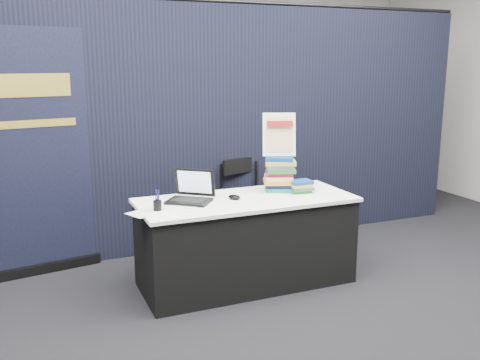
% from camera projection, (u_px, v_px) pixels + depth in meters
% --- Properties ---
extents(floor, '(8.00, 8.00, 0.00)m').
position_uv_depth(floor, '(274.00, 309.00, 4.10)').
color(floor, black).
rests_on(floor, ground).
extents(wall_back, '(8.00, 0.02, 3.50)m').
position_uv_depth(wall_back, '(146.00, 70.00, 7.32)').
color(wall_back, '#A4A19A').
rests_on(wall_back, floor).
extents(drape_partition, '(6.00, 0.08, 2.40)m').
position_uv_depth(drape_partition, '(204.00, 130.00, 5.28)').
color(drape_partition, black).
rests_on(drape_partition, floor).
extents(display_table, '(1.80, 0.75, 0.75)m').
position_uv_depth(display_table, '(246.00, 241.00, 4.51)').
color(display_table, black).
rests_on(display_table, floor).
extents(laptop, '(0.41, 0.44, 0.26)m').
position_uv_depth(laptop, '(187.00, 194.00, 4.32)').
color(laptop, black).
rests_on(laptop, display_table).
extents(mouse, '(0.12, 0.14, 0.04)m').
position_uv_depth(mouse, '(234.00, 197.00, 4.40)').
color(mouse, black).
rests_on(mouse, display_table).
extents(brochure_left, '(0.33, 0.29, 0.00)m').
position_uv_depth(brochure_left, '(147.00, 212.00, 4.01)').
color(brochure_left, silver).
rests_on(brochure_left, display_table).
extents(brochure_mid, '(0.36, 0.28, 0.00)m').
position_uv_depth(brochure_mid, '(168.00, 214.00, 3.97)').
color(brochure_mid, white).
rests_on(brochure_mid, display_table).
extents(brochure_right, '(0.30, 0.25, 0.00)m').
position_uv_depth(brochure_right, '(177.00, 207.00, 4.15)').
color(brochure_right, silver).
rests_on(brochure_right, display_table).
extents(pen_cup, '(0.08, 0.08, 0.08)m').
position_uv_depth(pen_cup, '(157.00, 206.00, 4.05)').
color(pen_cup, black).
rests_on(pen_cup, display_table).
extents(book_stack_tall, '(0.30, 0.28, 0.30)m').
position_uv_depth(book_stack_tall, '(280.00, 174.00, 4.66)').
color(book_stack_tall, '#1C6B63').
rests_on(book_stack_tall, display_table).
extents(book_stack_short, '(0.20, 0.15, 0.11)m').
position_uv_depth(book_stack_short, '(301.00, 186.00, 4.62)').
color(book_stack_short, '#1E7024').
rests_on(book_stack_short, display_table).
extents(info_sign, '(0.30, 0.21, 0.39)m').
position_uv_depth(info_sign, '(279.00, 135.00, 4.62)').
color(info_sign, black).
rests_on(info_sign, book_stack_tall).
extents(pullup_banner, '(0.91, 0.24, 2.15)m').
position_uv_depth(pullup_banner, '(41.00, 168.00, 4.66)').
color(pullup_banner, black).
rests_on(pullup_banner, floor).
extents(stacking_chair, '(0.50, 0.51, 0.90)m').
position_uv_depth(stacking_chair, '(245.00, 200.00, 5.36)').
color(stacking_chair, black).
rests_on(stacking_chair, floor).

